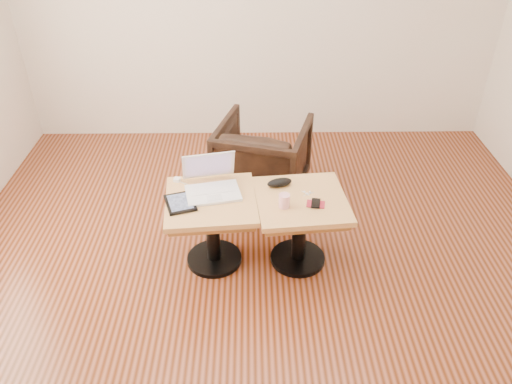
{
  "coord_description": "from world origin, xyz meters",
  "views": [
    {
      "loc": [
        -0.1,
        -2.41,
        2.41
      ],
      "look_at": [
        -0.06,
        0.28,
        0.59
      ],
      "focal_mm": 35.0,
      "sensor_mm": 36.0,
      "label": 1
    }
  ],
  "objects_px": {
    "striped_cup": "(284,201)",
    "armchair": "(263,158)",
    "laptop": "(212,184)",
    "side_table_right": "(300,215)",
    "side_table_left": "(212,215)"
  },
  "relations": [
    {
      "from": "laptop",
      "to": "side_table_left",
      "type": "bearing_deg",
      "value": -102.88
    },
    {
      "from": "side_table_right",
      "to": "armchair",
      "type": "distance_m",
      "value": 0.91
    },
    {
      "from": "side_table_left",
      "to": "armchair",
      "type": "height_order",
      "value": "armchair"
    },
    {
      "from": "side_table_left",
      "to": "striped_cup",
      "type": "distance_m",
      "value": 0.52
    },
    {
      "from": "side_table_right",
      "to": "armchair",
      "type": "height_order",
      "value": "armchair"
    },
    {
      "from": "side_table_left",
      "to": "laptop",
      "type": "distance_m",
      "value": 0.21
    },
    {
      "from": "side_table_right",
      "to": "laptop",
      "type": "distance_m",
      "value": 0.63
    },
    {
      "from": "side_table_right",
      "to": "armchair",
      "type": "relative_size",
      "value": 0.9
    },
    {
      "from": "laptop",
      "to": "striped_cup",
      "type": "height_order",
      "value": "laptop"
    },
    {
      "from": "side_table_left",
      "to": "striped_cup",
      "type": "height_order",
      "value": "striped_cup"
    },
    {
      "from": "laptop",
      "to": "striped_cup",
      "type": "xyz_separation_m",
      "value": [
        0.47,
        -0.2,
        -0.0
      ]
    },
    {
      "from": "side_table_left",
      "to": "armchair",
      "type": "bearing_deg",
      "value": 62.3
    },
    {
      "from": "side_table_right",
      "to": "armchair",
      "type": "bearing_deg",
      "value": 98.9
    },
    {
      "from": "striped_cup",
      "to": "armchair",
      "type": "height_order",
      "value": "armchair"
    },
    {
      "from": "side_table_right",
      "to": "striped_cup",
      "type": "height_order",
      "value": "striped_cup"
    }
  ]
}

